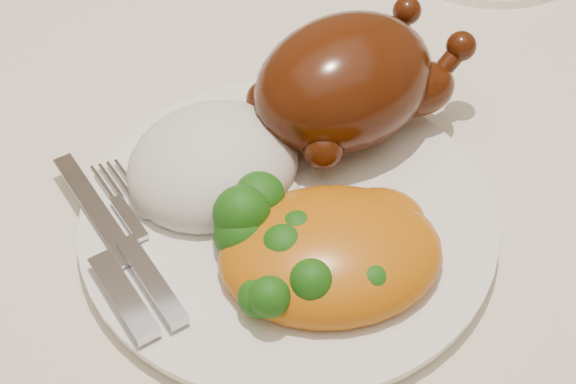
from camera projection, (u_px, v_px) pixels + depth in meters
name	position (u px, v px, depth m)	size (l,w,h in m)	color
dining_table	(291.00, 205.00, 0.71)	(1.60, 0.90, 0.76)	brown
tablecloth	(291.00, 145.00, 0.65)	(1.73, 1.03, 0.18)	silver
dinner_plate	(288.00, 218.00, 0.55)	(0.28, 0.28, 0.01)	white
roast_chicken	(349.00, 80.00, 0.58)	(0.19, 0.14, 0.09)	#481807
rice_mound	(213.00, 165.00, 0.56)	(0.15, 0.15, 0.07)	silver
mac_and_cheese	(323.00, 248.00, 0.51)	(0.17, 0.14, 0.06)	#C0640C
cutlery	(127.00, 260.00, 0.51)	(0.05, 0.18, 0.01)	silver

